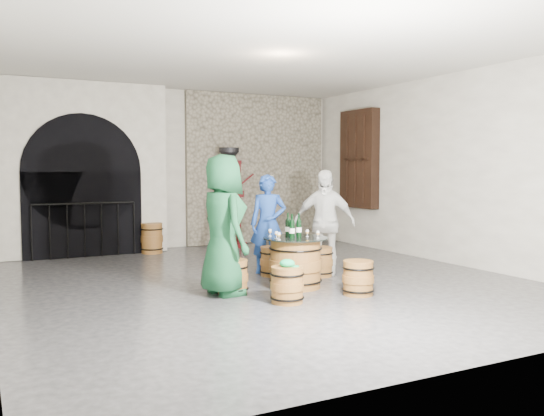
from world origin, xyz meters
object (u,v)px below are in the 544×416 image
barrel_stool_near_right (358,278)px  barrel_stool_left (233,277)px  person_green (223,225)px  side_barrel (152,238)px  wine_bottle_left (292,228)px  barrel_table (295,263)px  person_white (324,222)px  wine_bottle_right (288,227)px  barrel_stool_near_left (287,285)px  person_blue (268,224)px  barrel_stool_far (273,261)px  corking_press (229,190)px  barrel_stool_right (320,262)px  wine_bottle_center (299,228)px

barrel_stool_near_right → barrel_stool_left: bearing=150.0°
barrel_stool_near_right → person_green: 1.85m
side_barrel → wine_bottle_left: bearing=-78.8°
barrel_table → person_green: person_green is taller
side_barrel → barrel_table: bearing=-77.6°
person_white → wine_bottle_left: (-0.95, -0.71, 0.02)m
side_barrel → wine_bottle_right: bearing=-77.4°
barrel_table → barrel_stool_near_right: size_ratio=2.00×
barrel_stool_near_left → person_blue: size_ratio=0.29×
person_white → wine_bottle_left: bearing=-100.7°
barrel_stool_near_right → wine_bottle_left: bearing=128.5°
barrel_stool_far → corking_press: size_ratio=0.22×
side_barrel → corking_press: corking_press is taller
barrel_stool_left → barrel_stool_far: size_ratio=1.00×
barrel_stool_right → person_white: 0.61m
barrel_table → corking_press: (0.76, 4.07, 0.84)m
barrel_stool_left → corking_press: (1.66, 4.03, 0.96)m
wine_bottle_center → barrel_stool_far: bearing=85.6°
barrel_stool_near_left → person_blue: (0.69, 1.88, 0.54)m
barrel_stool_left → barrel_stool_near_left: (0.38, -0.78, 0.00)m
barrel_stool_near_left → barrel_stool_right: bearing=45.7°
barrel_stool_near_left → wine_bottle_center: (0.59, 0.75, 0.60)m
barrel_stool_right → wine_bottle_right: wine_bottle_right is taller
barrel_stool_near_left → wine_bottle_center: size_ratio=1.35×
barrel_stool_far → wine_bottle_left: size_ratio=1.35×
barrel_stool_near_right → person_blue: person_blue is taller
person_green → wine_bottle_left: (0.95, -0.10, -0.08)m
barrel_stool_near_left → barrel_stool_near_right: bearing=-1.7°
barrel_stool_right → person_blue: bearing=133.3°
barrel_table → person_green: bearing=177.5°
wine_bottle_right → side_barrel: (-0.85, 3.82, -0.53)m
barrel_stool_near_left → side_barrel: 4.73m
person_blue → wine_bottle_left: person_blue is taller
barrel_stool_left → wine_bottle_right: wine_bottle_right is taller
barrel_stool_far → wine_bottle_left: bearing=-102.4°
barrel_stool_right → person_white: bearing=37.1°
wine_bottle_center → side_barrel: 4.11m
barrel_stool_left → person_white: bearing=19.2°
barrel_stool_near_left → corking_press: size_ratio=0.22×
side_barrel → barrel_stool_right: bearing=-65.0°
wine_bottle_right → side_barrel: wine_bottle_right is taller
barrel_stool_near_left → wine_bottle_right: wine_bottle_right is taller
barrel_stool_right → person_blue: size_ratio=0.29×
corking_press → wine_bottle_left: bearing=-106.1°
barrel_stool_near_right → wine_bottle_center: size_ratio=1.35×
wine_bottle_center → wine_bottle_left: bearing=-155.1°
barrel_stool_far → barrel_stool_near_left: bearing=-111.9°
barrel_table → person_blue: bearing=81.9°
barrel_stool_near_right → person_white: 1.59m
barrel_stool_left → barrel_stool_near_left: same height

